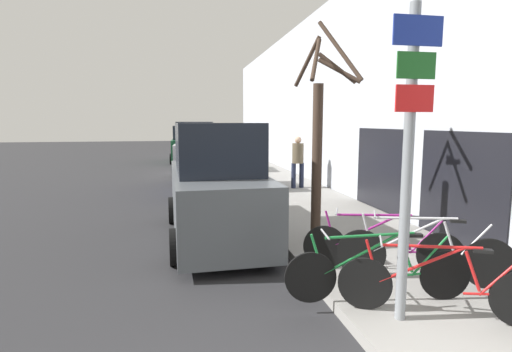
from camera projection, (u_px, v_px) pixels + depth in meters
name	position (u px, v px, depth m)	size (l,w,h in m)	color
ground_plane	(208.00, 198.00, 12.74)	(80.00, 80.00, 0.00)	#28282B
sidewalk_curb	(268.00, 181.00, 15.94)	(3.20, 32.00, 0.15)	gray
building_facade	(312.00, 101.00, 15.76)	(0.23, 32.00, 6.50)	#B2B7C1
signpost	(409.00, 153.00, 4.36)	(0.57, 0.14, 3.51)	gray
bicycle_0	(440.00, 286.00, 4.60)	(2.09, 1.05, 0.89)	black
bicycle_1	(378.00, 272.00, 5.04)	(2.37, 0.51, 0.90)	black
bicycle_2	(423.00, 254.00, 5.63)	(2.15, 1.09, 0.97)	black
bicycle_3	(381.00, 247.00, 6.00)	(2.14, 1.01, 0.93)	black
parked_car_0	(216.00, 188.00, 8.18)	(2.02, 4.72, 2.40)	#51565B
parked_car_1	(203.00, 163.00, 13.93)	(1.93, 4.65, 2.18)	navy
parked_car_2	(195.00, 150.00, 18.90)	(2.24, 4.27, 2.42)	silver
parked_car_3	(188.00, 145.00, 24.25)	(2.20, 4.65, 2.19)	#144728
pedestrian_near	(298.00, 158.00, 13.70)	(0.46, 0.39, 1.77)	#1E2338
street_tree	(319.00, 142.00, 7.47)	(1.03, 1.34, 4.08)	#3D2D23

